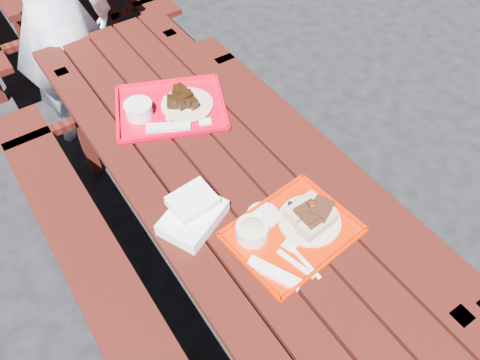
{
  "coord_description": "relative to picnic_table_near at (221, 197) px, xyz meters",
  "views": [
    {
      "loc": [
        -0.63,
        -1.08,
        2.16
      ],
      "look_at": [
        0.0,
        -0.15,
        0.82
      ],
      "focal_mm": 35.0,
      "sensor_mm": 36.0,
      "label": 1
    }
  ],
  "objects": [
    {
      "name": "person",
      "position": [
        -0.18,
        1.31,
        0.27
      ],
      "size": [
        0.71,
        0.6,
        1.66
      ],
      "primitive_type": "imported",
      "rotation": [
        0.0,
        0.0,
        2.73
      ],
      "color": "#C2D6FF",
      "rests_on": "ground"
    },
    {
      "name": "far_tray",
      "position": [
        -0.0,
        0.4,
        0.21
      ],
      "size": [
        0.58,
        0.53,
        0.08
      ],
      "color": "red",
      "rests_on": "picnic_table_near"
    },
    {
      "name": "white_cloth",
      "position": [
        -0.21,
        -0.16,
        0.23
      ],
      "size": [
        0.28,
        0.25,
        0.09
      ],
      "color": "white",
      "rests_on": "picnic_table_near"
    },
    {
      "name": "ground",
      "position": [
        0.0,
        0.0,
        -0.56
      ],
      "size": [
        60.0,
        60.0,
        0.0
      ],
      "primitive_type": "plane",
      "color": "black",
      "rests_on": "ground"
    },
    {
      "name": "near_tray",
      "position": [
        0.04,
        -0.4,
        0.22
      ],
      "size": [
        0.46,
        0.38,
        0.14
      ],
      "color": "red",
      "rests_on": "picnic_table_near"
    },
    {
      "name": "picnic_table_near",
      "position": [
        0.0,
        0.0,
        0.0
      ],
      "size": [
        1.41,
        2.4,
        0.75
      ],
      "color": "#3A0F0B",
      "rests_on": "ground"
    }
  ]
}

